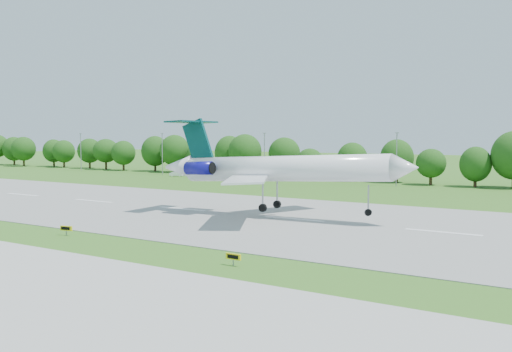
# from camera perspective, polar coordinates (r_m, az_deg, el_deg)

# --- Properties ---
(ground) EXTENTS (600.00, 600.00, 0.00)m
(ground) POSITION_cam_1_polar(r_m,az_deg,el_deg) (72.66, -20.23, -5.31)
(ground) COLOR #335C18
(ground) RESTS_ON ground
(runway) EXTENTS (400.00, 45.00, 0.08)m
(runway) POSITION_cam_1_polar(r_m,az_deg,el_deg) (89.81, -7.42, -3.31)
(runway) COLOR gray
(runway) RESTS_ON ground
(tree_line) EXTENTS (288.40, 8.40, 10.40)m
(tree_line) POSITION_cam_1_polar(r_m,az_deg,el_deg) (146.96, 9.57, 1.94)
(tree_line) COLOR #382314
(tree_line) RESTS_ON ground
(light_poles) EXTENTS (175.90, 0.25, 12.19)m
(light_poles) POSITION_cam_1_polar(r_m,az_deg,el_deg) (138.86, 7.01, 1.91)
(light_poles) COLOR gray
(light_poles) RESTS_ON ground
(airliner) EXTENTS (38.76, 28.18, 13.01)m
(airliner) POSITION_cam_1_polar(r_m,az_deg,el_deg) (79.61, 1.49, 0.84)
(airliner) COLOR white
(airliner) RESTS_ON ground
(taxi_sign_centre) EXTENTS (1.60, 0.50, 1.12)m
(taxi_sign_centre) POSITION_cam_1_polar(r_m,az_deg,el_deg) (69.50, -18.45, -5.00)
(taxi_sign_centre) COLOR gray
(taxi_sign_centre) RESTS_ON ground
(taxi_sign_right) EXTENTS (1.56, 0.23, 1.10)m
(taxi_sign_right) POSITION_cam_1_polar(r_m,az_deg,el_deg) (50.96, -2.29, -8.08)
(taxi_sign_right) COLOR gray
(taxi_sign_right) RESTS_ON ground
(service_vehicle_a) EXTENTS (4.21, 2.54, 1.31)m
(service_vehicle_a) POSITION_cam_1_polar(r_m,az_deg,el_deg) (162.04, -7.94, 0.20)
(service_vehicle_a) COLOR white
(service_vehicle_a) RESTS_ON ground
(service_vehicle_b) EXTENTS (3.79, 1.99, 1.23)m
(service_vehicle_b) POSITION_cam_1_polar(r_m,az_deg,el_deg) (144.33, 1.49, -0.25)
(service_vehicle_b) COLOR white
(service_vehicle_b) RESTS_ON ground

